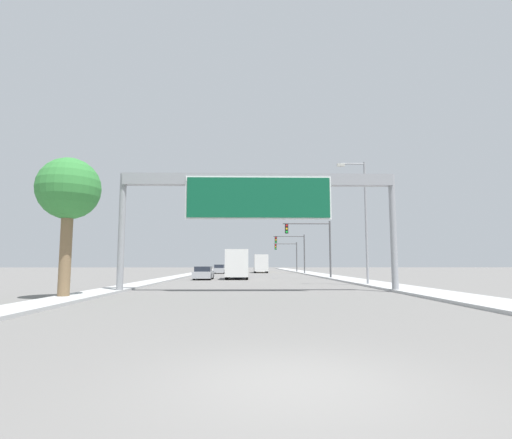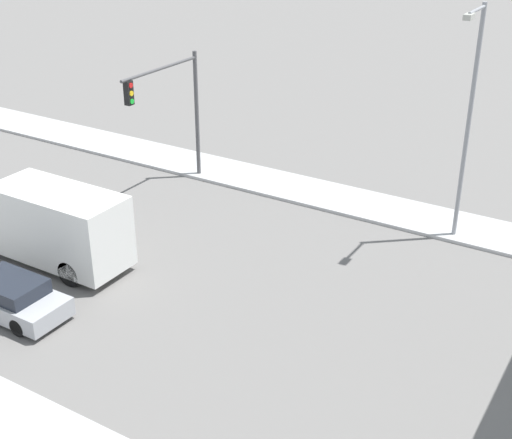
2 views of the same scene
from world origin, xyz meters
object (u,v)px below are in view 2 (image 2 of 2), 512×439
at_px(truck_box_secondary, 47,224).
at_px(street_lamp_right, 469,111).
at_px(car_near_left, 8,296).
at_px(traffic_light_near_intersection, 175,101).

bearing_deg(truck_box_secondary, street_lamp_right, -52.31).
bearing_deg(truck_box_secondary, car_near_left, -155.87).
distance_m(car_near_left, traffic_light_near_intersection, 12.72).
distance_m(traffic_light_near_intersection, street_lamp_right, 13.37).
xyz_separation_m(car_near_left, truck_box_secondary, (3.50, 1.57, 0.94)).
distance_m(car_near_left, truck_box_secondary, 3.95).
height_order(car_near_left, traffic_light_near_intersection, traffic_light_near_intersection).
bearing_deg(car_near_left, street_lamp_right, -40.24).
height_order(car_near_left, truck_box_secondary, truck_box_secondary).
bearing_deg(street_lamp_right, traffic_light_near_intersection, 96.74).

